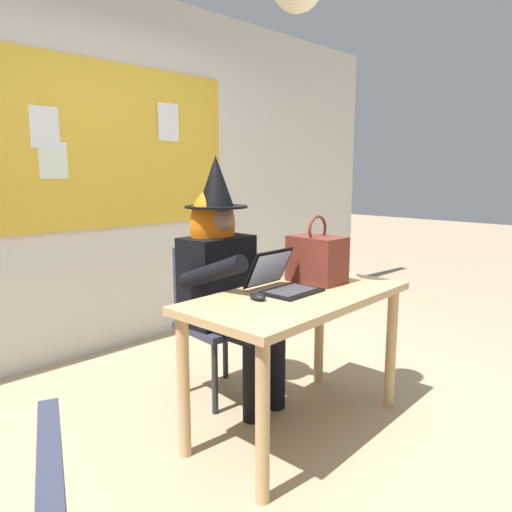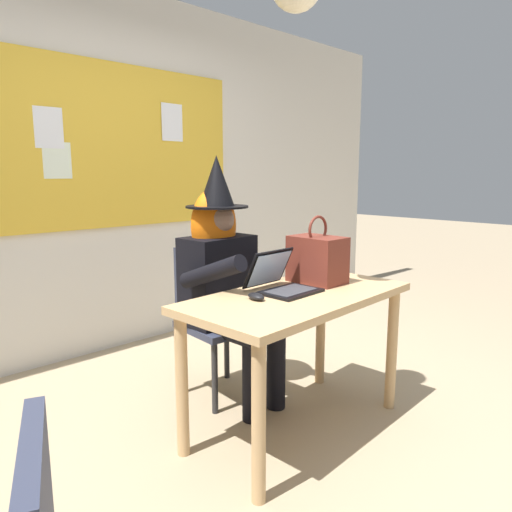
{
  "view_description": "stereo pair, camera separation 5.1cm",
  "coord_description": "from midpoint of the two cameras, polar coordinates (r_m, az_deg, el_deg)",
  "views": [
    {
      "loc": [
        -1.64,
        -1.47,
        1.35
      ],
      "look_at": [
        0.18,
        0.34,
        0.9
      ],
      "focal_mm": 33.42,
      "sensor_mm": 36.0,
      "label": 1
    },
    {
      "loc": [
        -1.6,
        -1.5,
        1.35
      ],
      "look_at": [
        0.18,
        0.34,
        0.9
      ],
      "focal_mm": 33.42,
      "sensor_mm": 36.0,
      "label": 2
    }
  ],
  "objects": [
    {
      "name": "person_costumed",
      "position": [
        2.8,
        -4.34,
        -1.46
      ],
      "size": [
        0.61,
        0.66,
        1.45
      ],
      "rotation": [
        0.0,
        0.0,
        -1.52
      ],
      "color": "black",
      "rests_on": "ground"
    },
    {
      "name": "laptop",
      "position": [
        2.48,
        2.62,
        -3.13
      ],
      "size": [
        0.31,
        0.33,
        0.21
      ],
      "rotation": [
        0.0,
        0.0,
        0.04
      ],
      "color": "black",
      "rests_on": "desk_main"
    },
    {
      "name": "computer_mouse",
      "position": [
        2.31,
        -0.46,
        -4.87
      ],
      "size": [
        0.07,
        0.11,
        0.03
      ],
      "primitive_type": "ellipsoid",
      "rotation": [
        0.0,
        0.0,
        -0.11
      ],
      "color": "black",
      "rests_on": "desk_main"
    },
    {
      "name": "desk_main",
      "position": [
        2.48,
        4.48,
        -6.99
      ],
      "size": [
        1.27,
        0.68,
        0.75
      ],
      "rotation": [
        0.0,
        0.0,
        0.05
      ],
      "color": "tan",
      "rests_on": "ground"
    },
    {
      "name": "handbag",
      "position": [
        2.69,
        6.76,
        -0.31
      ],
      "size": [
        0.2,
        0.3,
        0.38
      ],
      "rotation": [
        0.0,
        0.0,
        0.2
      ],
      "color": "maroon",
      "rests_on": "desk_main"
    },
    {
      "name": "wall_back_bulletin",
      "position": [
        3.74,
        -19.69,
        9.49
      ],
      "size": [
        6.72,
        2.02,
        2.7
      ],
      "color": "silver",
      "rests_on": "ground"
    },
    {
      "name": "chair_at_desk",
      "position": [
        2.96,
        -5.8,
        -6.57
      ],
      "size": [
        0.45,
        0.45,
        0.91
      ],
      "rotation": [
        0.0,
        0.0,
        -1.63
      ],
      "color": "#2D3347",
      "rests_on": "ground"
    },
    {
      "name": "ground_plane",
      "position": [
        2.58,
        2.18,
        -21.71
      ],
      "size": [
        24.0,
        24.0,
        0.0
      ],
      "primitive_type": "plane",
      "color": "tan"
    }
  ]
}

